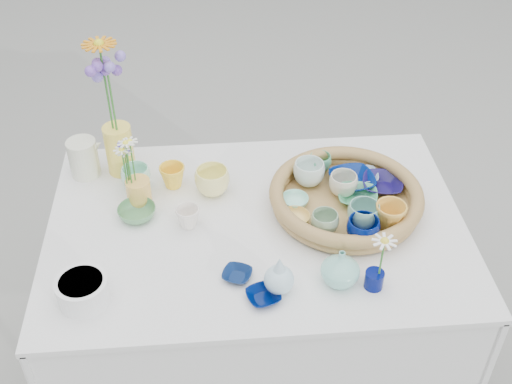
{
  "coord_description": "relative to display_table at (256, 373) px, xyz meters",
  "views": [
    {
      "loc": [
        -0.12,
        -1.44,
        2.07
      ],
      "look_at": [
        0.0,
        0.02,
        0.87
      ],
      "focal_mm": 45.0,
      "sensor_mm": 36.0,
      "label": 1
    }
  ],
  "objects": [
    {
      "name": "tray_ceramic_9",
      "position": [
        0.3,
        -0.12,
        0.82
      ],
      "size": [
        0.12,
        0.12,
        0.08
      ],
      "primitive_type": "imported",
      "rotation": [
        0.0,
        0.0,
        -0.36
      ],
      "color": "#001058",
      "rests_on": "wicker_tray"
    },
    {
      "name": "tray_ceramic_10",
      "position": [
        0.11,
        -0.02,
        0.8
      ],
      "size": [
        0.1,
        0.1,
        0.03
      ],
      "primitive_type": "imported",
      "rotation": [
        0.0,
        0.0,
        0.13
      ],
      "color": "#F8CE67",
      "rests_on": "wicker_tray"
    },
    {
      "name": "hydrangea",
      "position": [
        -0.42,
        0.29,
        1.04
      ],
      "size": [
        0.1,
        0.1,
        0.3
      ],
      "primitive_type": null,
      "rotation": [
        0.0,
        0.0,
        -0.21
      ],
      "color": "#7E66CF",
      "rests_on": "tall_vase_yellow"
    },
    {
      "name": "loose_ceramic_5",
      "position": [
        -0.37,
        0.21,
        0.8
      ],
      "size": [
        0.1,
        0.1,
        0.07
      ],
      "primitive_type": "imported",
      "rotation": [
        0.0,
        0.0,
        0.12
      ],
      "color": "#A1E8CB",
      "rests_on": "display_table"
    },
    {
      "name": "bud_vase_seafoam",
      "position": [
        0.21,
        -0.26,
        0.82
      ],
      "size": [
        0.12,
        0.12,
        0.11
      ],
      "primitive_type": "imported",
      "rotation": [
        0.0,
        0.0,
        -0.19
      ],
      "color": "#84D3C2",
      "rests_on": "display_table"
    },
    {
      "name": "loose_ceramic_2",
      "position": [
        -0.36,
        0.06,
        0.78
      ],
      "size": [
        0.12,
        0.12,
        0.04
      ],
      "primitive_type": "imported",
      "rotation": [
        0.0,
        0.0,
        0.07
      ],
      "color": "#528E5A",
      "rests_on": "display_table"
    },
    {
      "name": "loose_ceramic_4",
      "position": [
        -0.07,
        -0.22,
        0.77
      ],
      "size": [
        0.1,
        0.1,
        0.02
      ],
      "primitive_type": "imported",
      "rotation": [
        0.0,
        0.0,
        -0.4
      ],
      "color": "#0A1E49",
      "rests_on": "display_table"
    },
    {
      "name": "white_pitcher",
      "position": [
        -0.54,
        0.29,
        0.83
      ],
      "size": [
        0.15,
        0.12,
        0.13
      ],
      "primitive_type": null,
      "rotation": [
        0.0,
        0.0,
        0.15
      ],
      "color": "silver",
      "rests_on": "display_table"
    },
    {
      "name": "tray_ceramic_11",
      "position": [
        0.31,
        -0.05,
        0.82
      ],
      "size": [
        0.12,
        0.12,
        0.08
      ],
      "primitive_type": "imported",
      "rotation": [
        0.0,
        0.0,
        -0.34
      ],
      "color": "#74B5A2",
      "rests_on": "wicker_tray"
    },
    {
      "name": "tray_ceramic_7",
      "position": [
        0.28,
        0.1,
        0.82
      ],
      "size": [
        0.09,
        0.09,
        0.07
      ],
      "primitive_type": "imported",
      "rotation": [
        0.0,
        0.0,
        -0.05
      ],
      "color": "beige",
      "rests_on": "wicker_tray"
    },
    {
      "name": "single_daisy",
      "position": [
        0.3,
        -0.28,
        0.88
      ],
      "size": [
        0.09,
        0.09,
        0.14
      ],
      "primitive_type": null,
      "rotation": [
        0.0,
        0.0,
        0.21
      ],
      "color": "white",
      "rests_on": "bud_vase_cobalt"
    },
    {
      "name": "display_table",
      "position": [
        0.0,
        0.0,
        0.0
      ],
      "size": [
        1.26,
        0.86,
        0.77
      ],
      "primitive_type": null,
      "color": "white",
      "rests_on": "ground"
    },
    {
      "name": "wicker_tray",
      "position": [
        0.28,
        0.05,
        0.8
      ],
      "size": [
        0.47,
        0.47,
        0.08
      ],
      "primitive_type": null,
      "color": "brown",
      "rests_on": "display_table"
    },
    {
      "name": "bud_vase_cobalt",
      "position": [
        0.29,
        -0.28,
        0.79
      ],
      "size": [
        0.07,
        0.07,
        0.05
      ],
      "primitive_type": "cylinder",
      "rotation": [
        0.0,
        0.0,
        0.39
      ],
      "color": "#010A51",
      "rests_on": "display_table"
    },
    {
      "name": "tray_ceramic_1",
      "position": [
        0.41,
        0.11,
        0.8
      ],
      "size": [
        0.15,
        0.15,
        0.03
      ],
      "primitive_type": "imported",
      "rotation": [
        0.0,
        0.0,
        -0.2
      ],
      "color": "#140D47",
      "rests_on": "wicker_tray"
    },
    {
      "name": "bud_vase_paleblue",
      "position": [
        0.04,
        -0.27,
        0.83
      ],
      "size": [
        0.1,
        0.1,
        0.13
      ],
      "primitive_type": null,
      "rotation": [
        0.0,
        0.0,
        -0.25
      ],
      "color": "silver",
      "rests_on": "display_table"
    },
    {
      "name": "tray_ceramic_8",
      "position": [
        0.36,
        0.17,
        0.79
      ],
      "size": [
        0.09,
        0.09,
        0.02
      ],
      "primitive_type": "imported",
      "rotation": [
        0.0,
        0.0,
        -0.02
      ],
      "color": "#8AA7C7",
      "rests_on": "wicker_tray"
    },
    {
      "name": "ground",
      "position": [
        0.0,
        0.0,
        0.0
      ],
      "size": [
        80.0,
        80.0,
        0.0
      ],
      "primitive_type": "plane",
      "color": "gray"
    },
    {
      "name": "loose_ceramic_3",
      "position": [
        -0.2,
        0.01,
        0.8
      ],
      "size": [
        0.09,
        0.09,
        0.07
      ],
      "primitive_type": "imported",
      "rotation": [
        0.0,
        0.0,
        -0.27
      ],
      "color": "white",
      "rests_on": "display_table"
    },
    {
      "name": "fluted_bowl",
      "position": [
        -0.48,
        -0.27,
        0.8
      ],
      "size": [
        0.17,
        0.17,
        0.07
      ],
      "primitive_type": null,
      "rotation": [
        0.0,
        0.0,
        -0.31
      ],
      "color": "white",
      "rests_on": "display_table"
    },
    {
      "name": "daisy_cup",
      "position": [
        -0.36,
        0.13,
        0.81
      ],
      "size": [
        0.1,
        0.1,
        0.08
      ],
      "primitive_type": "cylinder",
      "rotation": [
        0.0,
        0.0,
        -0.32
      ],
      "color": "#FABD53",
      "rests_on": "display_table"
    },
    {
      "name": "tray_ceramic_5",
      "position": [
        0.12,
        0.06,
        0.8
      ],
      "size": [
        0.1,
        0.1,
        0.03
      ],
      "primitive_type": "imported",
      "rotation": [
        0.0,
        0.0,
        0.14
      ],
      "color": "#9FE8D0",
      "rests_on": "wicker_tray"
    },
    {
      "name": "tall_vase_yellow",
      "position": [
        -0.42,
        0.3,
        0.85
      ],
      "size": [
        0.12,
        0.12,
        0.17
      ],
      "primitive_type": "cylinder",
      "rotation": [
        0.0,
        0.0,
        -0.36
      ],
      "color": "#FDDF4F",
      "rests_on": "display_table"
    },
    {
      "name": "gerbera",
      "position": [
        -0.43,
        0.3,
        1.08
      ],
      "size": [
        0.12,
        0.12,
        0.31
      ],
      "primitive_type": null,
      "rotation": [
        0.0,
        0.0,
        -0.02
      ],
      "color": "orange",
      "rests_on": "tall_vase_yellow"
    },
    {
      "name": "loose_ceramic_0",
      "position": [
        -0.25,
        0.2,
        0.8
      ],
      "size": [
        0.1,
        0.1,
        0.08
      ],
      "primitive_type": "imported",
      "rotation": [
        0.0,
        0.0,
        -0.29
      ],
      "color": "yellow",
      "rests_on": "display_table"
    },
    {
      "name": "loose_ceramic_1",
      "position": [
        -0.13,
        0.16,
        0.81
      ],
      "size": [
        0.14,
        0.14,
        0.09
      ],
      "primitive_type": "imported",
      "rotation": [
        0.0,
        0.0,
        0.33
      ],
      "color": "#FFF58C",
      "rests_on": "display_table"
    },
    {
      "name": "tray_ceramic_2",
      "position": [
        0.39,
        -0.07,
        0.83
      ],
      "size": [
        0.12,
        0.12,
        0.09
      ],
      "primitive_type": "imported",
      "rotation": [
        0.0,
        0.0,
        -0.37
      ],
      "color": "gold",
      "rests_on": "wicker_tray"
    },
    {
      "name": "loose_ceramic_6",
      "position": [
        -0.01,
        -0.3,
        0.78
      ],
      "size": [
        0.11,
        0.11,
        0.02
      ],
      "primitive_type": "imported",
      "rotation": [
        0.0,
        0.0,
        0.32
      ],
      "color": "#000F46",
      "rests_on": "display_table"
    },
    {
      "name": "tray_ceramic_3",
      "position": [
        0.32,
        0.06,
        0.8
      ],
      "size": [
        0.15,
        0.15,
        0.03
      ],
      "primitive_type": "imported",
      "rotation": [
        0.0,
        0.0,
        -0.24
      ],
      "color": "#49A573",
      "rests_on": "wicker_tray"
    },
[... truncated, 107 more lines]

